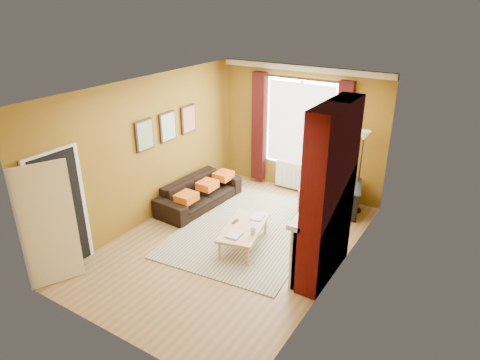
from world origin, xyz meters
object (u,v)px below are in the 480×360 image
(sofa, at_px, (199,193))
(armchair, at_px, (334,198))
(floor_lamp, at_px, (362,149))
(coffee_table, at_px, (244,228))
(wicker_stool, at_px, (307,201))

(sofa, height_order, armchair, armchair)
(floor_lamp, bearing_deg, sofa, -152.51)
(coffee_table, bearing_deg, wicker_stool, 64.41)
(coffee_table, distance_m, floor_lamp, 2.88)
(sofa, relative_size, coffee_table, 1.49)
(armchair, distance_m, wicker_stool, 0.55)
(armchair, xyz_separation_m, wicker_stool, (-0.50, -0.23, -0.10))
(armchair, relative_size, wicker_stool, 2.20)
(sofa, xyz_separation_m, armchair, (2.54, 1.19, 0.03))
(armchair, bearing_deg, floor_lamp, -154.89)
(wicker_stool, bearing_deg, floor_lamp, 32.57)
(armchair, bearing_deg, sofa, 8.58)
(floor_lamp, bearing_deg, wicker_stool, -147.43)
(coffee_table, bearing_deg, armchair, 53.18)
(wicker_stool, bearing_deg, armchair, 24.56)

